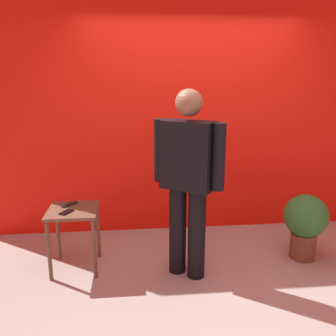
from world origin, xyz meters
TOP-DOWN VIEW (x-y plane):
  - ground_plane at (0.00, 0.00)m, footprint 12.00×12.00m
  - back_wall_red at (0.00, 1.41)m, footprint 4.99×0.12m
  - standing_person at (-0.20, 0.29)m, footprint 0.63×0.48m
  - side_table at (-1.27, 0.50)m, footprint 0.47×0.47m
  - cell_phone at (-1.31, 0.42)m, footprint 0.13×0.16m
  - tv_remote at (-1.32, 0.60)m, footprint 0.15×0.15m
  - potted_plant at (1.05, 0.48)m, footprint 0.44×0.44m

SIDE VIEW (x-z plane):
  - ground_plane at x=0.00m, z-range 0.00..0.00m
  - potted_plant at x=1.05m, z-range 0.06..0.75m
  - side_table at x=-1.27m, z-range 0.20..0.82m
  - cell_phone at x=-1.31m, z-range 0.62..0.63m
  - tv_remote at x=-1.32m, z-range 0.62..0.64m
  - standing_person at x=-0.20m, z-range 0.10..1.85m
  - back_wall_red at x=0.00m, z-range 0.00..2.89m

